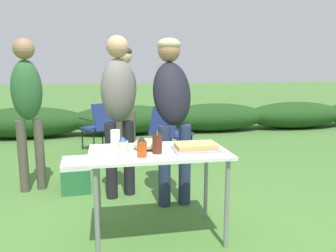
% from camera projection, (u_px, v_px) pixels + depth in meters
% --- Properties ---
extents(ground_plane, '(60.00, 60.00, 0.00)m').
position_uv_depth(ground_plane, '(159.00, 236.00, 2.75)').
color(ground_plane, '#477533').
extents(shrub_hedge, '(14.40, 0.90, 0.62)m').
position_uv_depth(shrub_hedge, '(126.00, 120.00, 7.04)').
color(shrub_hedge, '#1E4219').
rests_on(shrub_hedge, ground).
extents(folding_table, '(1.10, 0.64, 0.74)m').
position_uv_depth(folding_table, '(158.00, 160.00, 2.64)').
color(folding_table, silver).
rests_on(folding_table, ground).
extents(food_tray, '(0.36, 0.24, 0.06)m').
position_uv_depth(food_tray, '(196.00, 147.00, 2.62)').
color(food_tray, '#9E9EA3').
rests_on(food_tray, folding_table).
extents(plate_stack, '(0.25, 0.25, 0.05)m').
position_uv_depth(plate_stack, '(114.00, 150.00, 2.56)').
color(plate_stack, white).
rests_on(plate_stack, folding_table).
extents(mixing_bowl, '(0.23, 0.23, 0.08)m').
position_uv_depth(mixing_bowl, '(147.00, 144.00, 2.67)').
color(mixing_bowl, '#ADBC99').
rests_on(mixing_bowl, folding_table).
extents(paper_cup_stack, '(0.08, 0.08, 0.14)m').
position_uv_depth(paper_cup_stack, '(115.00, 138.00, 2.74)').
color(paper_cup_stack, white).
rests_on(paper_cup_stack, folding_table).
extents(bbq_sauce_bottle, '(0.07, 0.07, 0.19)m').
position_uv_depth(bbq_sauce_bottle, '(157.00, 142.00, 2.52)').
color(bbq_sauce_bottle, '#562314').
rests_on(bbq_sauce_bottle, folding_table).
extents(mayo_bottle, '(0.08, 0.08, 0.16)m').
position_uv_depth(mayo_bottle, '(123.00, 148.00, 2.40)').
color(mayo_bottle, silver).
rests_on(mayo_bottle, folding_table).
extents(hot_sauce_bottle, '(0.07, 0.07, 0.15)m').
position_uv_depth(hot_sauce_bottle, '(142.00, 147.00, 2.42)').
color(hot_sauce_bottle, '#CC4214').
rests_on(hot_sauce_bottle, folding_table).
extents(standing_person_in_navy_coat, '(0.41, 0.53, 1.70)m').
position_uv_depth(standing_person_in_navy_coat, '(172.00, 101.00, 3.33)').
color(standing_person_in_navy_coat, '#232D4C').
rests_on(standing_person_in_navy_coat, ground).
extents(standing_person_in_red_jacket, '(0.45, 0.40, 1.73)m').
position_uv_depth(standing_person_in_red_jacket, '(119.00, 102.00, 3.45)').
color(standing_person_in_red_jacket, black).
rests_on(standing_person_in_red_jacket, ground).
extents(standing_person_in_gray_fleece, '(0.40, 0.35, 1.69)m').
position_uv_depth(standing_person_in_gray_fleece, '(124.00, 92.00, 4.60)').
color(standing_person_in_gray_fleece, '#4C473D').
rests_on(standing_person_in_gray_fleece, ground).
extents(standing_person_in_dark_puffer, '(0.39, 0.33, 1.72)m').
position_uv_depth(standing_person_in_dark_puffer, '(27.00, 99.00, 3.63)').
color(standing_person_in_dark_puffer, '#4C473D').
rests_on(standing_person_in_dark_puffer, ground).
extents(camp_chair_green_behind_table, '(0.70, 0.74, 0.83)m').
position_uv_depth(camp_chair_green_behind_table, '(101.00, 124.00, 5.53)').
color(camp_chair_green_behind_table, navy).
rests_on(camp_chair_green_behind_table, ground).
extents(camp_chair_near_hedge, '(0.75, 0.74, 0.83)m').
position_uv_depth(camp_chair_near_hedge, '(170.00, 130.00, 5.00)').
color(camp_chair_near_hedge, navy).
rests_on(camp_chair_near_hedge, ground).
extents(cooler_box, '(0.35, 0.50, 0.34)m').
position_uv_depth(cooler_box, '(76.00, 174.00, 3.82)').
color(cooler_box, '#286B3D').
rests_on(cooler_box, ground).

